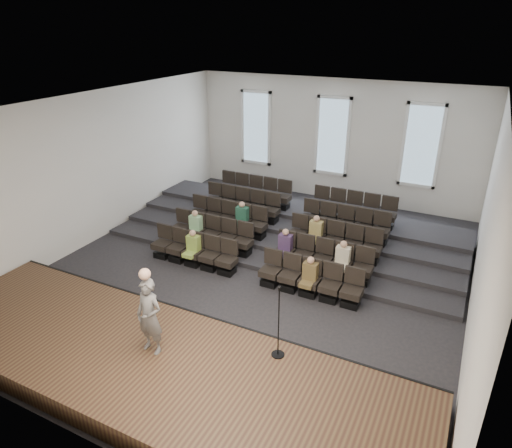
{
  "coord_description": "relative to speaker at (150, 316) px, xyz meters",
  "views": [
    {
      "loc": [
        5.46,
        -11.0,
        7.09
      ],
      "look_at": [
        -0.28,
        0.5,
        1.3
      ],
      "focal_mm": 32.0,
      "sensor_mm": 36.0,
      "label": 1
    }
  ],
  "objects": [
    {
      "name": "risers",
      "position": [
        0.09,
        8.07,
        -1.18
      ],
      "size": [
        11.8,
        4.8,
        0.6
      ],
      "color": "black",
      "rests_on": "ground"
    },
    {
      "name": "ground",
      "position": [
        0.09,
        4.9,
        -1.38
      ],
      "size": [
        14.0,
        14.0,
        0.0
      ],
      "primitive_type": "plane",
      "color": "black",
      "rests_on": "ground"
    },
    {
      "name": "wall_back",
      "position": [
        0.09,
        11.92,
        1.12
      ],
      "size": [
        12.0,
        0.04,
        5.0
      ],
      "primitive_type": "cube",
      "color": "silver",
      "rests_on": "ground"
    },
    {
      "name": "stage",
      "position": [
        0.09,
        -0.2,
        -1.13
      ],
      "size": [
        11.8,
        3.6,
        0.5
      ],
      "primitive_type": "cube",
      "color": "#4E3A21",
      "rests_on": "ground"
    },
    {
      "name": "stage_lip",
      "position": [
        0.09,
        1.57,
        -1.13
      ],
      "size": [
        11.8,
        0.06,
        0.52
      ],
      "primitive_type": "cube",
      "color": "black",
      "rests_on": "ground"
    },
    {
      "name": "audience",
      "position": [
        0.19,
        5.35,
        -0.55
      ],
      "size": [
        5.45,
        2.64,
        1.1
      ],
      "color": "#8DAB44",
      "rests_on": "seating_rows"
    },
    {
      "name": "wall_right",
      "position": [
        6.11,
        4.9,
        1.12
      ],
      "size": [
        0.04,
        14.0,
        5.0
      ],
      "primitive_type": "cube",
      "color": "silver",
      "rests_on": "ground"
    },
    {
      "name": "wall_front",
      "position": [
        0.09,
        -2.12,
        1.12
      ],
      "size": [
        12.0,
        0.04,
        5.0
      ],
      "primitive_type": "cube",
      "color": "silver",
      "rests_on": "ground"
    },
    {
      "name": "ceiling",
      "position": [
        0.09,
        4.9,
        3.63
      ],
      "size": [
        12.0,
        14.0,
        0.02
      ],
      "primitive_type": "cube",
      "color": "white",
      "rests_on": "ground"
    },
    {
      "name": "wall_left",
      "position": [
        -5.93,
        4.9,
        1.12
      ],
      "size": [
        0.04,
        14.0,
        5.0
      ],
      "primitive_type": "cube",
      "color": "silver",
      "rests_on": "ground"
    },
    {
      "name": "mic_stand",
      "position": [
        2.5,
        1.06,
        -0.36
      ],
      "size": [
        0.29,
        0.29,
        1.72
      ],
      "color": "black",
      "rests_on": "stage"
    },
    {
      "name": "windows",
      "position": [
        0.09,
        11.85,
        1.32
      ],
      "size": [
        8.44,
        0.1,
        3.24
      ],
      "color": "white",
      "rests_on": "wall_back"
    },
    {
      "name": "speaker",
      "position": [
        0.0,
        0.0,
        0.0
      ],
      "size": [
        0.66,
        0.46,
        1.75
      ],
      "primitive_type": "imported",
      "rotation": [
        0.0,
        0.0,
        -0.06
      ],
      "color": "#63605D",
      "rests_on": "stage"
    },
    {
      "name": "seating_rows",
      "position": [
        0.09,
        6.44,
        -0.7
      ],
      "size": [
        6.8,
        4.7,
        1.67
      ],
      "color": "black",
      "rests_on": "ground"
    }
  ]
}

